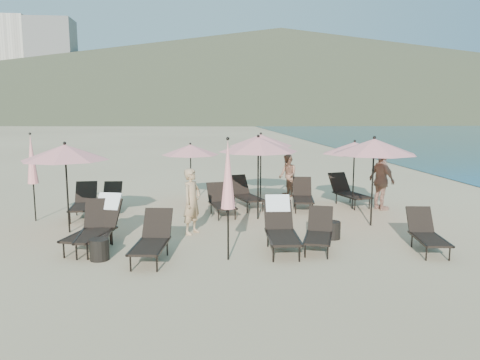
{
  "coord_description": "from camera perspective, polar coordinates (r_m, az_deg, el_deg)",
  "views": [
    {
      "loc": [
        -1.97,
        -10.4,
        3.26
      ],
      "look_at": [
        -0.41,
        3.5,
        1.1
      ],
      "focal_mm": 35.0,
      "sensor_mm": 36.0,
      "label": 1
    }
  ],
  "objects": [
    {
      "name": "lounger_7",
      "position": [
        15.27,
        -15.59,
        -2.28
      ],
      "size": [
        0.66,
        1.57,
        0.89
      ],
      "rotation": [
        0.0,
        0.0,
        -0.04
      ],
      "color": "black",
      "rests_on": "ground"
    },
    {
      "name": "beachgoer_c",
      "position": [
        15.69,
        16.89,
        -0.07
      ],
      "size": [
        0.77,
        1.2,
        1.9
      ],
      "primitive_type": "imported",
      "rotation": [
        0.0,
        0.0,
        1.86
      ],
      "color": "tan",
      "rests_on": "ground"
    },
    {
      "name": "lounger_1",
      "position": [
        11.48,
        -17.17,
        -5.59
      ],
      "size": [
        0.74,
        1.84,
        1.05
      ],
      "rotation": [
        0.0,
        0.0,
        0.03
      ],
      "color": "black",
      "rests_on": "ground"
    },
    {
      "name": "lounger_0",
      "position": [
        11.6,
        -17.05,
        -5.09
      ],
      "size": [
        1.23,
        1.99,
        1.17
      ],
      "rotation": [
        0.0,
        0.0,
        -0.32
      ],
      "color": "black",
      "rests_on": "ground"
    },
    {
      "name": "volcanic_headland",
      "position": [
        322.34,
        6.91,
        12.84
      ],
      "size": [
        690.0,
        690.0,
        55.0
      ],
      "color": "brown",
      "rests_on": "ground"
    },
    {
      "name": "beachgoer_b",
      "position": [
        17.43,
        5.83,
        0.56
      ],
      "size": [
        0.72,
        0.86,
        1.57
      ],
      "primitive_type": "imported",
      "rotation": [
        0.0,
        0.0,
        -1.39
      ],
      "color": "#99694F",
      "rests_on": "ground"
    },
    {
      "name": "umbrella_closed_1",
      "position": [
        14.66,
        -24.05,
        2.26
      ],
      "size": [
        0.3,
        0.3,
        2.57
      ],
      "color": "black",
      "rests_on": "ground"
    },
    {
      "name": "lounger_5",
      "position": [
        11.62,
        21.8,
        -5.99
      ],
      "size": [
        0.83,
        1.64,
        0.9
      ],
      "rotation": [
        0.0,
        0.0,
        -0.15
      ],
      "color": "black",
      "rests_on": "ground"
    },
    {
      "name": "umbrella_open_1",
      "position": [
        13.59,
        2.24,
        4.34
      ],
      "size": [
        2.32,
        2.32,
        2.5
      ],
      "color": "black",
      "rests_on": "ground"
    },
    {
      "name": "umbrella_open_0",
      "position": [
        12.89,
        -20.54,
        3.17
      ],
      "size": [
        2.23,
        2.23,
        2.4
      ],
      "color": "black",
      "rests_on": "ground"
    },
    {
      "name": "lounger_11",
      "position": [
        16.25,
        13.03,
        -1.32
      ],
      "size": [
        1.08,
        1.88,
        1.02
      ],
      "rotation": [
        0.0,
        0.0,
        0.24
      ],
      "color": "black",
      "rests_on": "ground"
    },
    {
      "name": "beachgoer_a",
      "position": [
        12.22,
        -5.87,
        -2.6
      ],
      "size": [
        0.7,
        0.75,
        1.72
      ],
      "primitive_type": "imported",
      "rotation": [
        0.0,
        0.0,
        0.96
      ],
      "color": "tan",
      "rests_on": "ground"
    },
    {
      "name": "side_table_1",
      "position": [
        12.05,
        11.2,
        -6.01
      ],
      "size": [
        0.4,
        0.4,
        0.44
      ],
      "primitive_type": "cylinder",
      "color": "black",
      "rests_on": "ground"
    },
    {
      "name": "lounger_2",
      "position": [
        10.38,
        -10.64,
        -7.03
      ],
      "size": [
        0.91,
        1.79,
        0.98
      ],
      "rotation": [
        0.0,
        0.0,
        -0.16
      ],
      "color": "black",
      "rests_on": "ground"
    },
    {
      "name": "ground",
      "position": [
        11.08,
        4.16,
        -8.36
      ],
      "size": [
        800.0,
        800.0,
        0.0
      ],
      "primitive_type": "plane",
      "color": "#D6BA8C",
      "rests_on": "ground"
    },
    {
      "name": "lounger_8",
      "position": [
        14.37,
        -2.37,
        -2.59
      ],
      "size": [
        0.86,
        1.67,
        0.92
      ],
      "rotation": [
        0.0,
        0.0,
        0.17
      ],
      "color": "black",
      "rests_on": "ground"
    },
    {
      "name": "lounger_6",
      "position": [
        14.83,
        -18.51,
        -2.56
      ],
      "size": [
        0.74,
        1.75,
        0.99
      ],
      "rotation": [
        0.0,
        0.0,
        0.05
      ],
      "color": "black",
      "rests_on": "ground"
    },
    {
      "name": "umbrella_open_2",
      "position": [
        13.3,
        16.03,
        3.94
      ],
      "size": [
        2.33,
        2.33,
        2.51
      ],
      "color": "black",
      "rests_on": "ground"
    },
    {
      "name": "side_table_0",
      "position": [
        10.65,
        -16.76,
        -8.12
      ],
      "size": [
        0.42,
        0.42,
        0.46
      ],
      "primitive_type": "cylinder",
      "color": "black",
      "rests_on": "ground"
    },
    {
      "name": "umbrella_open_5",
      "position": [
        15.42,
        13.79,
        3.81
      ],
      "size": [
        2.09,
        2.09,
        2.25
      ],
      "color": "black",
      "rests_on": "ground"
    },
    {
      "name": "lounger_10",
      "position": [
        15.39,
        7.66,
        -1.84
      ],
      "size": [
        0.93,
        1.74,
        0.95
      ],
      "rotation": [
        0.0,
        0.0,
        -0.19
      ],
      "color": "black",
      "rests_on": "ground"
    },
    {
      "name": "umbrella_open_4",
      "position": [
        16.4,
        2.56,
        4.85
      ],
      "size": [
        2.25,
        2.25,
        2.42
      ],
      "color": "black",
      "rests_on": "ground"
    },
    {
      "name": "lounger_3",
      "position": [
        10.94,
        4.99,
        -5.58
      ],
      "size": [
        0.8,
        1.9,
        1.16
      ],
      "rotation": [
        0.0,
        0.0,
        -0.07
      ],
      "color": "black",
      "rests_on": "ground"
    },
    {
      "name": "umbrella_open_3",
      "position": [
        15.99,
        -6.07,
        3.69
      ],
      "size": [
        1.95,
        1.95,
        2.1
      ],
      "color": "black",
      "rests_on": "ground"
    },
    {
      "name": "lounger_4",
      "position": [
        11.08,
        9.59,
        -6.21
      ],
      "size": [
        1.08,
        1.66,
        0.89
      ],
      "rotation": [
        0.0,
        0.0,
        -0.34
      ],
      "color": "black",
      "rests_on": "ground"
    },
    {
      "name": "lounger_9",
      "position": [
        15.44,
        0.6,
        -1.65
      ],
      "size": [
        1.11,
        1.84,
        1.0
      ],
      "rotation": [
        0.0,
        0.0,
        0.28
      ],
      "color": "black",
      "rests_on": "ground"
    },
    {
      "name": "umbrella_closed_0",
      "position": [
        9.86,
        -1.48,
        0.58
      ],
      "size": [
        0.31,
        0.31,
        2.66
      ],
      "color": "black",
      "rests_on": "ground"
    },
    {
      "name": "hotel_skyline",
      "position": [
        296.89,
        -24.98,
        12.01
      ],
      "size": [
        109.0,
        82.0,
        55.0
      ],
      "color": "beige",
      "rests_on": "ground"
    }
  ]
}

